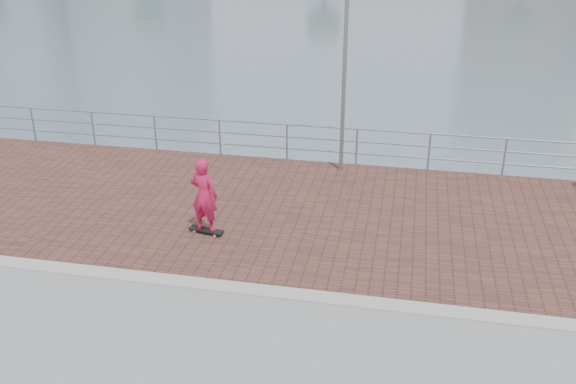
# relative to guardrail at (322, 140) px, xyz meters

# --- Properties ---
(water) EXTENTS (400.00, 400.00, 0.00)m
(water) POSITION_rel_guardrail_xyz_m (-0.00, -7.00, -2.69)
(water) COLOR slate
(water) RESTS_ON ground
(brick_lane) EXTENTS (40.00, 6.80, 0.02)m
(brick_lane) POSITION_rel_guardrail_xyz_m (-0.00, -3.40, -0.68)
(brick_lane) COLOR brown
(brick_lane) RESTS_ON seawall
(curb) EXTENTS (40.00, 0.40, 0.06)m
(curb) POSITION_rel_guardrail_xyz_m (-0.00, -7.00, -0.66)
(curb) COLOR #B7B5AD
(curb) RESTS_ON seawall
(guardrail) EXTENTS (39.06, 0.06, 1.13)m
(guardrail) POSITION_rel_guardrail_xyz_m (0.00, 0.00, 0.00)
(guardrail) COLOR #8C9EA8
(guardrail) RESTS_ON brick_lane
(street_lamp) EXTENTS (0.42, 1.21, 5.71)m
(street_lamp) POSITION_rel_guardrail_xyz_m (0.65, -0.92, 3.36)
(street_lamp) COLOR gray
(street_lamp) RESTS_ON brick_lane
(skateboard) EXTENTS (0.86, 0.37, 0.10)m
(skateboard) POSITION_rel_guardrail_xyz_m (-1.96, -4.89, -0.60)
(skateboard) COLOR black
(skateboard) RESTS_ON brick_lane
(skateboarder) EXTENTS (0.72, 0.54, 1.78)m
(skateboarder) POSITION_rel_guardrail_xyz_m (-1.96, -4.89, 0.30)
(skateboarder) COLOR #D31C4C
(skateboarder) RESTS_ON skateboard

